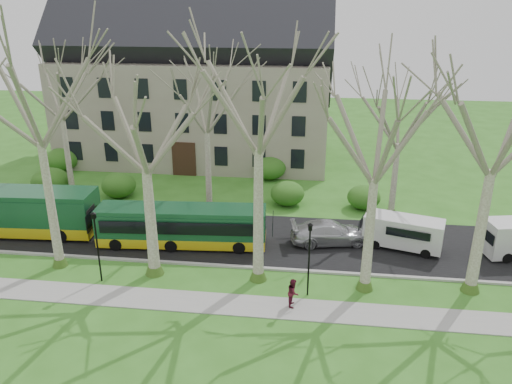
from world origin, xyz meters
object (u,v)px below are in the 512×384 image
Objects in this scene: van_a at (403,233)px; pedestrian_b at (293,292)px; bus_lead at (1,211)px; sedan at (330,232)px; bus_follow at (182,226)px.

pedestrian_b is at bearing -115.65° from van_a.
van_a is 3.15× the size of pedestrian_b.
bus_lead is 2.51× the size of sedan.
sedan is 7.94m from pedestrian_b.
van_a is at bearing 1.03° from bus_follow.
bus_follow is 14.52m from van_a.
bus_follow is 9.88m from sedan.
van_a is at bearing -1.01° from bus_lead.
bus_follow is at bearing 53.79° from pedestrian_b.
van_a is (14.46, 1.30, -0.30)m from bus_follow.
bus_lead reaches higher than sedan.
pedestrian_b reaches higher than sedan.
bus_lead is 22.72m from sedan.
pedestrian_b is at bearing -20.59° from bus_lead.
bus_follow reaches higher than sedan.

